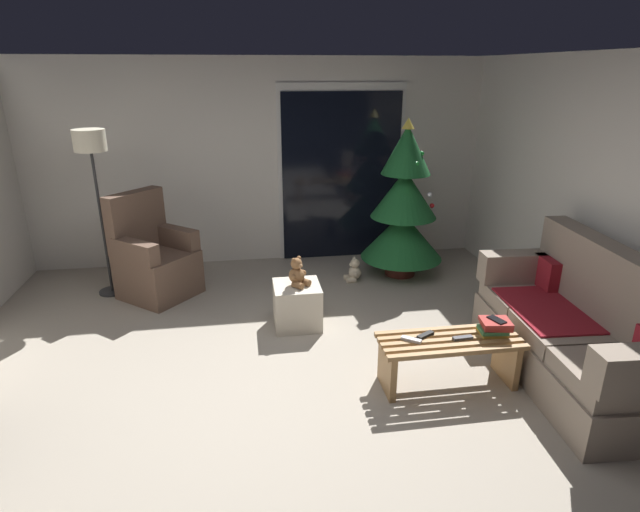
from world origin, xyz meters
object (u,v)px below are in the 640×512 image
object	(u,v)px
coffee_table	(449,354)
ottoman	(297,305)
book_stack	(494,327)
floor_lamp	(92,157)
cell_phone	(497,320)
remote_graphite	(463,338)
remote_black	(426,335)
couch	(576,332)
teddy_bear_cream_by_tree	(354,271)
christmas_tree	(403,208)
armchair	(154,260)
remote_silver	(411,340)
teddy_bear_chestnut	(297,274)

from	to	relation	value
coffee_table	ottoman	distance (m)	1.58
book_stack	ottoman	xyz separation A→B (m)	(-1.41, 1.16, -0.26)
floor_lamp	cell_phone	bearing A→B (deg)	-33.62
remote_graphite	floor_lamp	distance (m)	4.00
coffee_table	remote_black	xyz separation A→B (m)	(-0.18, 0.07, 0.15)
couch	floor_lamp	distance (m)	4.78
remote_black	teddy_bear_cream_by_tree	xyz separation A→B (m)	(-0.10, 2.10, -0.30)
christmas_tree	floor_lamp	distance (m)	3.41
remote_black	christmas_tree	size ratio (longest dim) A/B	0.08
armchair	remote_black	bearing A→B (deg)	-41.49
remote_black	coffee_table	bearing A→B (deg)	-139.38
book_stack	cell_phone	xyz separation A→B (m)	(0.01, -0.01, 0.07)
cell_phone	ottoman	distance (m)	1.87
book_stack	teddy_bear_cream_by_tree	bearing A→B (deg)	106.32
armchair	teddy_bear_cream_by_tree	distance (m)	2.25
couch	cell_phone	bearing A→B (deg)	175.55
christmas_tree	remote_silver	bearing A→B (deg)	-105.55
book_stack	teddy_bear_cream_by_tree	size ratio (longest dim) A/B	0.91
book_stack	floor_lamp	xyz separation A→B (m)	(-3.37, 2.24, 1.03)
christmas_tree	book_stack	bearing A→B (deg)	-89.17
cell_phone	floor_lamp	size ratio (longest dim) A/B	0.08
armchair	couch	bearing A→B (deg)	-31.62
couch	coffee_table	bearing A→B (deg)	177.34
teddy_bear_cream_by_tree	book_stack	bearing A→B (deg)	-73.68
cell_phone	teddy_bear_cream_by_tree	world-z (taller)	cell_phone
christmas_tree	teddy_bear_cream_by_tree	size ratio (longest dim) A/B	6.48
couch	book_stack	xyz separation A→B (m)	(-0.67, 0.06, 0.07)
remote_graphite	christmas_tree	size ratio (longest dim) A/B	0.08
teddy_bear_chestnut	remote_silver	bearing A→B (deg)	-57.30
coffee_table	remote_black	distance (m)	0.24
armchair	ottoman	bearing A→B (deg)	-33.28
armchair	ottoman	distance (m)	1.75
book_stack	cell_phone	world-z (taller)	cell_phone
floor_lamp	teddy_bear_cream_by_tree	world-z (taller)	floor_lamp
cell_phone	ottoman	xyz separation A→B (m)	(-1.42, 1.17, -0.33)
floor_lamp	armchair	bearing A→B (deg)	-13.77
floor_lamp	ottoman	world-z (taller)	floor_lamp
coffee_table	remote_graphite	xyz separation A→B (m)	(0.09, -0.02, 0.15)
remote_black	cell_phone	bearing A→B (deg)	-125.45
remote_black	cell_phone	xyz separation A→B (m)	(0.54, -0.06, 0.12)
christmas_tree	armchair	distance (m)	2.87
christmas_tree	armchair	world-z (taller)	christmas_tree
couch	teddy_bear_chestnut	bearing A→B (deg)	149.65
teddy_bear_cream_by_tree	christmas_tree	bearing A→B (deg)	11.29
coffee_table	floor_lamp	bearing A→B (deg)	143.25
armchair	floor_lamp	xyz separation A→B (m)	(-0.51, 0.12, 1.10)
armchair	teddy_bear_chestnut	bearing A→B (deg)	-33.37
armchair	teddy_bear_cream_by_tree	size ratio (longest dim) A/B	3.96
couch	ottoman	bearing A→B (deg)	149.57
remote_graphite	christmas_tree	xyz separation A→B (m)	(0.23, 2.31, 0.41)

